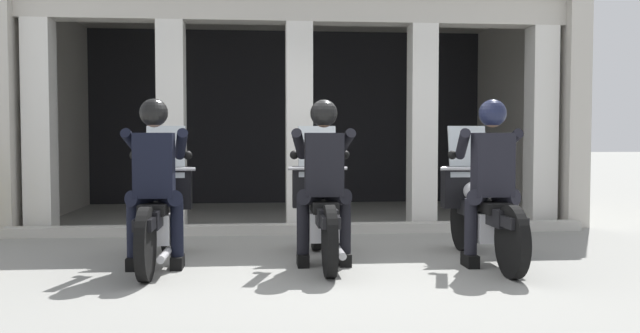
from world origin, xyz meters
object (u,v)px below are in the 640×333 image
(motorcycle_right, at_px, (481,211))
(motorcycle_center, at_px, (321,210))
(police_officer_left, at_px, (155,169))
(police_officer_right, at_px, (491,168))
(police_officer_center, at_px, (324,168))
(motorcycle_left, at_px, (160,212))

(motorcycle_right, bearing_deg, motorcycle_center, 167.08)
(motorcycle_right, bearing_deg, police_officer_left, 175.86)
(police_officer_right, bearing_deg, motorcycle_right, 83.40)
(police_officer_center, xyz_separation_m, motorcycle_right, (1.58, 0.10, -0.44))
(police_officer_left, bearing_deg, motorcycle_left, 83.10)
(motorcycle_left, xyz_separation_m, motorcycle_center, (1.58, 0.02, 0.00))
(motorcycle_left, bearing_deg, police_officer_left, -96.90)
(motorcycle_center, relative_size, police_officer_right, 1.29)
(police_officer_left, xyz_separation_m, police_officer_center, (1.58, 0.02, 0.00))
(police_officer_center, bearing_deg, police_officer_left, 177.52)
(motorcycle_left, xyz_separation_m, motorcycle_right, (3.16, -0.16, 0.00))
(police_officer_left, xyz_separation_m, motorcycle_center, (1.58, 0.30, -0.44))
(motorcycle_left, bearing_deg, motorcycle_center, -5.92)
(motorcycle_left, distance_m, motorcycle_right, 3.16)
(motorcycle_center, bearing_deg, police_officer_left, -172.32)
(police_officer_left, distance_m, motorcycle_right, 3.19)
(motorcycle_left, height_order, motorcycle_right, same)
(police_officer_left, distance_m, police_officer_center, 1.58)
(police_officer_right, bearing_deg, police_officer_left, 170.72)
(motorcycle_left, height_order, police_officer_center, police_officer_center)
(motorcycle_right, relative_size, police_officer_right, 1.29)
(motorcycle_center, xyz_separation_m, police_officer_right, (1.58, -0.47, 0.44))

